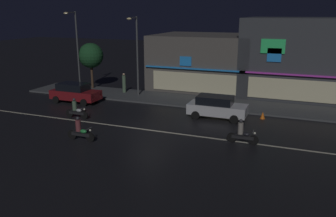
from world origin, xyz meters
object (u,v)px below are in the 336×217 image
object	(u,v)px
traffic_cone	(263,115)
pedestrian_on_sidewalk	(124,83)
motorcycle_trailing_far	(242,134)
parked_car_trailing	(217,107)
parked_car_near_kerb	(75,92)
motorcycle_lead	(80,131)
streetlamp_mid	(136,50)
streetlamp_west	(76,45)
motorcycle_following	(76,110)

from	to	relation	value
traffic_cone	pedestrian_on_sidewalk	bearing A→B (deg)	165.09
motorcycle_trailing_far	traffic_cone	xyz separation A→B (m)	(0.60, 5.61, -0.36)
parked_car_trailing	motorcycle_trailing_far	bearing A→B (deg)	-60.00
parked_car_near_kerb	motorcycle_trailing_far	xyz separation A→B (m)	(15.30, -4.72, -0.24)
parked_car_trailing	motorcycle_lead	size ratio (longest dim) A/B	2.26
streetlamp_mid	parked_car_trailing	bearing A→B (deg)	-24.56
pedestrian_on_sidewalk	motorcycle_trailing_far	bearing A→B (deg)	-24.21
motorcycle_trailing_far	traffic_cone	distance (m)	5.65
motorcycle_trailing_far	motorcycle_lead	bearing A→B (deg)	24.34
streetlamp_mid	motorcycle_trailing_far	bearing A→B (deg)	-37.23
streetlamp_mid	traffic_cone	xyz separation A→B (m)	(11.71, -2.83, -4.07)
pedestrian_on_sidewalk	streetlamp_west	bearing A→B (deg)	-159.41
streetlamp_mid	motorcycle_following	xyz separation A→B (m)	(-1.26, -7.69, -3.71)
streetlamp_mid	pedestrian_on_sidewalk	distance (m)	3.84
streetlamp_west	parked_car_near_kerb	world-z (taller)	streetlamp_west
streetlamp_mid	motorcycle_lead	world-z (taller)	streetlamp_mid
pedestrian_on_sidewalk	motorcycle_following	bearing A→B (deg)	-75.27
parked_car_near_kerb	motorcycle_following	distance (m)	4.93
streetlamp_west	motorcycle_trailing_far	xyz separation A→B (m)	(17.54, -8.44, -3.94)
motorcycle_following	motorcycle_trailing_far	distance (m)	12.40
parked_car_trailing	motorcycle_lead	world-z (taller)	parked_car_trailing
motorcycle_lead	traffic_cone	xyz separation A→B (m)	(9.93, 8.69, -0.36)
streetlamp_mid	traffic_cone	size ratio (longest dim) A/B	12.95
traffic_cone	motorcycle_trailing_far	bearing A→B (deg)	-96.08
pedestrian_on_sidewalk	motorcycle_trailing_far	xyz separation A→B (m)	(12.87, -9.20, -0.38)
motorcycle_lead	traffic_cone	size ratio (longest dim) A/B	3.45
parked_car_near_kerb	pedestrian_on_sidewalk	bearing A→B (deg)	-118.38
streetlamp_west	traffic_cone	xyz separation A→B (m)	(18.14, -2.83, -4.30)
streetlamp_west	parked_car_near_kerb	distance (m)	5.71
motorcycle_following	streetlamp_mid	bearing A→B (deg)	75.84
parked_car_near_kerb	motorcycle_lead	distance (m)	9.82
streetlamp_west	motorcycle_lead	world-z (taller)	streetlamp_west
motorcycle_lead	motorcycle_following	world-z (taller)	same
motorcycle_lead	parked_car_trailing	bearing A→B (deg)	-133.11
motorcycle_lead	motorcycle_following	distance (m)	4.89
parked_car_trailing	motorcycle_following	distance (m)	10.46
streetlamp_west	pedestrian_on_sidewalk	bearing A→B (deg)	9.25
motorcycle_following	traffic_cone	size ratio (longest dim) A/B	3.45
parked_car_near_kerb	parked_car_trailing	bearing A→B (deg)	179.35
streetlamp_west	traffic_cone	size ratio (longest dim) A/B	13.76
parked_car_near_kerb	traffic_cone	distance (m)	15.93
motorcycle_trailing_far	streetlamp_west	bearing A→B (deg)	-19.60
streetlamp_west	motorcycle_lead	distance (m)	14.68
motorcycle_lead	traffic_cone	world-z (taller)	motorcycle_lead
streetlamp_west	parked_car_trailing	world-z (taller)	streetlamp_west
streetlamp_west	pedestrian_on_sidewalk	distance (m)	5.92
streetlamp_mid	parked_car_near_kerb	xyz separation A→B (m)	(-4.18, -3.73, -3.47)
streetlamp_mid	parked_car_near_kerb	size ratio (longest dim) A/B	1.66
parked_car_near_kerb	parked_car_trailing	size ratio (longest dim) A/B	1.00
pedestrian_on_sidewalk	motorcycle_following	size ratio (longest dim) A/B	0.98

